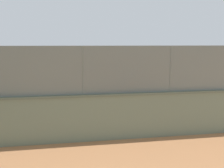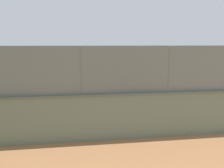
{
  "view_description": "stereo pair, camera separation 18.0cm",
  "coord_description": "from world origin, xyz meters",
  "px_view_note": "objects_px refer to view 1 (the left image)",
  "views": [
    {
      "loc": [
        0.07,
        18.14,
        3.54
      ],
      "look_at": [
        -2.14,
        5.13,
        1.26
      ],
      "focal_mm": 37.79,
      "sensor_mm": 36.0,
      "label": 1
    },
    {
      "loc": [
        -0.1,
        18.17,
        3.54
      ],
      "look_at": [
        -2.14,
        5.13,
        1.26
      ],
      "focal_mm": 37.79,
      "sensor_mm": 36.0,
      "label": 2
    }
  ],
  "objects_px": {
    "sports_ball": "(145,86)",
    "courtside_bench": "(133,114)",
    "player_crossing_court": "(80,87)",
    "player_foreground_swinging": "(139,74)",
    "player_at_service_line": "(143,82)"
  },
  "relations": [
    {
      "from": "player_foreground_swinging",
      "to": "player_crossing_court",
      "type": "relative_size",
      "value": 0.98
    },
    {
      "from": "player_at_service_line",
      "to": "courtside_bench",
      "type": "xyz_separation_m",
      "value": [
        2.27,
        5.94,
        -0.44
      ]
    },
    {
      "from": "sports_ball",
      "to": "player_foreground_swinging",
      "type": "bearing_deg",
      "value": -81.32
    },
    {
      "from": "player_at_service_line",
      "to": "player_crossing_court",
      "type": "bearing_deg",
      "value": 18.91
    },
    {
      "from": "player_foreground_swinging",
      "to": "player_at_service_line",
      "type": "height_order",
      "value": "player_foreground_swinging"
    },
    {
      "from": "player_foreground_swinging",
      "to": "sports_ball",
      "type": "relative_size",
      "value": 16.77
    },
    {
      "from": "player_crossing_court",
      "to": "courtside_bench",
      "type": "relative_size",
      "value": 0.99
    },
    {
      "from": "courtside_bench",
      "to": "player_at_service_line",
      "type": "bearing_deg",
      "value": -110.89
    },
    {
      "from": "player_at_service_line",
      "to": "player_foreground_swinging",
      "type": "bearing_deg",
      "value": -102.6
    },
    {
      "from": "player_foreground_swinging",
      "to": "player_crossing_court",
      "type": "height_order",
      "value": "player_crossing_court"
    },
    {
      "from": "sports_ball",
      "to": "player_crossing_court",
      "type": "bearing_deg",
      "value": 39.45
    },
    {
      "from": "player_foreground_swinging",
      "to": "sports_ball",
      "type": "xyz_separation_m",
      "value": [
        -0.17,
        1.1,
        -0.87
      ]
    },
    {
      "from": "sports_ball",
      "to": "courtside_bench",
      "type": "height_order",
      "value": "courtside_bench"
    },
    {
      "from": "player_at_service_line",
      "to": "sports_ball",
      "type": "relative_size",
      "value": 16.46
    },
    {
      "from": "player_at_service_line",
      "to": "courtside_bench",
      "type": "height_order",
      "value": "player_at_service_line"
    }
  ]
}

